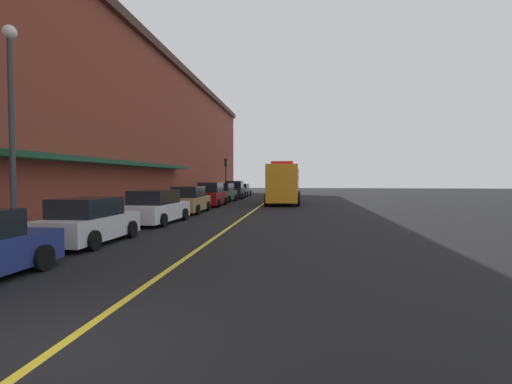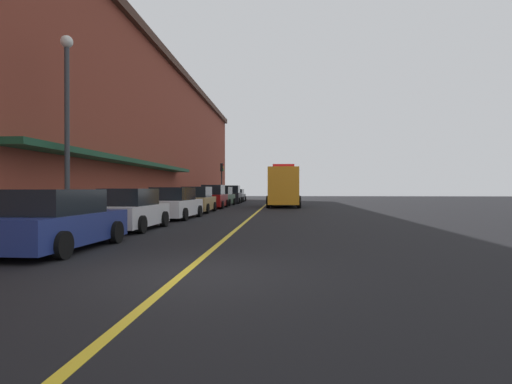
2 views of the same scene
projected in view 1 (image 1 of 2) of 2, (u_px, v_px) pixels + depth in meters
ground_plane at (259, 207)px, 29.79m from camera, size 112.00×112.00×0.00m
sidewalk_left at (181, 205)px, 30.50m from camera, size 2.40×70.00×0.15m
lane_center_stripe at (259, 207)px, 29.79m from camera, size 0.16×70.00×0.01m
brick_building_left at (100, 128)px, 29.97m from camera, size 11.02×64.00×12.25m
parked_car_1 at (89, 222)px, 13.30m from camera, size 2.00×4.27×1.58m
parked_car_2 at (156, 208)px, 19.19m from camera, size 2.27×4.81×1.65m
parked_car_3 at (189, 200)px, 24.99m from camera, size 2.05×4.78×1.71m
parked_car_4 at (211, 195)px, 31.05m from camera, size 2.02×4.89×1.89m
parked_car_5 at (223, 193)px, 36.43m from camera, size 2.08×4.54×1.75m
parked_car_6 at (235, 190)px, 42.09m from camera, size 2.21×4.66×1.92m
parked_car_7 at (241, 190)px, 47.42m from camera, size 2.17×4.28×1.54m
utility_truck at (284, 184)px, 33.48m from camera, size 2.83×8.11×3.57m
parking_meter_0 at (218, 189)px, 40.43m from camera, size 0.14×0.18×1.33m
parking_meter_1 at (218, 189)px, 40.23m from camera, size 0.14×0.18×1.33m
parking_meter_2 at (208, 191)px, 35.73m from camera, size 0.14×0.18×1.33m
street_lamp_left at (11, 111)px, 12.28m from camera, size 0.44×0.44×6.94m
traffic_light_near at (226, 170)px, 44.16m from camera, size 0.38×0.36×4.30m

